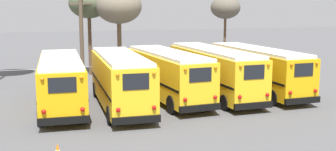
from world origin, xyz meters
The scene contains 11 objects.
ground_plane centered at (0.00, 0.00, 0.00)m, with size 160.00×160.00×0.00m, color #4C4C4F.
school_bus_0 centered at (-6.62, 0.31, 1.66)m, with size 3.02×9.98×3.03m.
school_bus_1 centered at (-3.31, -0.63, 1.73)m, with size 2.87×9.82×3.19m.
school_bus_2 centered at (0.00, 0.55, 1.71)m, with size 2.97×9.90×3.13m.
school_bus_3 centered at (3.31, 0.81, 1.72)m, with size 2.51×10.83×3.18m.
school_bus_4 centered at (6.62, 0.84, 1.69)m, with size 2.57×10.56×3.11m.
utility_pole centered at (-4.13, 10.61, 3.63)m, with size 1.80×0.33×7.03m.
bare_tree_0 centered at (10.42, 13.62, 5.79)m, with size 2.94×2.94×6.95m.
bare_tree_1 centered at (-0.91, 10.82, 5.91)m, with size 3.89×3.89×7.42m.
bare_tree_3 centered at (-3.21, 12.36, 6.16)m, with size 3.43×3.43×7.51m.
fence_line centered at (0.00, 7.31, 1.00)m, with size 21.30×0.06×1.42m.
Camera 1 is at (-8.34, -24.64, 5.93)m, focal length 45.00 mm.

